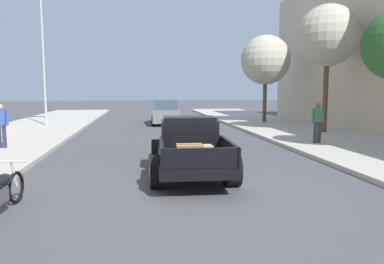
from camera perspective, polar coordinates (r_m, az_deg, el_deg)
The scene contains 8 objects.
ground_plane at distance 8.87m, azimuth 0.15°, elevation -8.61°, with size 140.00×140.00×0.00m, color #47474C.
hotrod_truck_black at distance 10.27m, azimuth -0.43°, elevation -2.20°, with size 2.33×5.00×1.58m.
car_background_grey at distance 24.73m, azimuth -4.12°, elevation 3.03°, with size 2.05×4.39×1.65m.
pedestrian_sidewalk_left at distance 15.36m, azimuth -27.77°, elevation 1.23°, with size 0.53×0.22×1.65m.
pedestrian_sidewalk_right at distance 15.81m, azimuth 19.11°, elevation 1.77°, with size 0.53×0.22×1.65m.
flagpole at distance 24.22m, azimuth -21.90°, elevation 14.36°, with size 1.74×0.16×9.16m.
street_tree_second at distance 20.13m, azimuth 20.52°, elevation 13.91°, with size 3.09×3.09×6.43m.
street_tree_third at distance 25.19m, azimuth 11.47°, elevation 10.99°, with size 3.28×3.28×5.79m.
Camera 1 is at (-1.25, -8.46, 2.34)m, focal length 34.01 mm.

